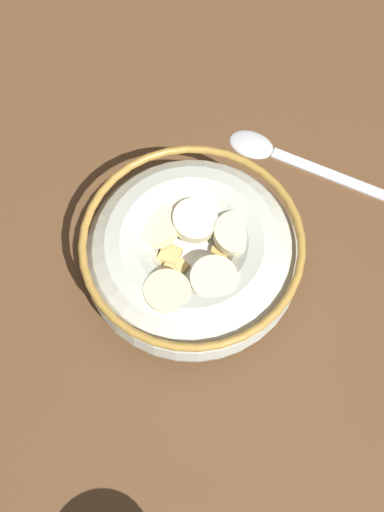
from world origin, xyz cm
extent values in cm
cube|color=brown|center=(0.00, 0.00, -1.00)|extent=(111.14, 111.14, 2.00)
cylinder|color=beige|center=(0.00, 0.00, 0.30)|extent=(8.94, 8.94, 0.60)
torus|color=beige|center=(0.00, 0.00, 2.93)|extent=(16.25, 16.25, 5.85)
torus|color=#B28438|center=(0.00, 0.00, 5.55)|extent=(16.36, 16.36, 0.60)
cylinder|color=white|center=(0.00, 0.00, 3.49)|extent=(12.74, 12.74, 0.40)
cube|color=tan|center=(0.92, 5.27, 4.06)|extent=(1.93, 1.94, 0.70)
cube|color=tan|center=(2.72, -3.51, 3.99)|extent=(2.09, 2.06, 0.86)
cube|color=tan|center=(1.88, -1.09, 3.98)|extent=(1.98, 1.97, 0.70)
cube|color=tan|center=(-1.67, 0.42, 4.04)|extent=(2.10, 2.11, 0.80)
cube|color=#AD7F42|center=(0.51, -3.06, 4.12)|extent=(1.74, 1.79, 0.83)
cube|color=tan|center=(-1.47, -1.02, 3.97)|extent=(2.11, 2.10, 0.76)
cube|color=#AD7F42|center=(4.26, -3.65, 4.07)|extent=(2.14, 2.14, 0.79)
cube|color=tan|center=(-4.47, -0.46, 4.10)|extent=(1.69, 1.68, 0.71)
cube|color=tan|center=(-0.12, 2.72, 4.19)|extent=(2.14, 2.14, 0.81)
cube|color=tan|center=(-3.48, -2.13, 4.19)|extent=(1.84, 1.84, 0.68)
cube|color=tan|center=(2.55, 4.16, 3.97)|extent=(2.04, 2.04, 0.68)
cube|color=tan|center=(-0.13, -5.29, 4.16)|extent=(1.55, 1.53, 0.70)
cube|color=#AD7F42|center=(-3.23, -4.11, 3.94)|extent=(1.81, 1.79, 0.74)
cube|color=#AD7F42|center=(4.05, -1.50, 4.18)|extent=(2.12, 2.12, 0.77)
cube|color=tan|center=(-1.71, -5.30, 4.21)|extent=(2.11, 2.10, 0.68)
cylinder|color=#F9EFC6|center=(0.66, 1.72, 5.30)|extent=(3.53, 3.52, 1.33)
cylinder|color=#F4EABC|center=(0.79, -3.13, 5.34)|extent=(4.54, 4.52, 1.11)
cylinder|color=beige|center=(-2.14, 2.12, 5.00)|extent=(4.66, 4.61, 1.30)
cylinder|color=beige|center=(-2.63, -3.32, 5.33)|extent=(3.93, 3.90, 1.44)
cylinder|color=beige|center=(3.34, 0.20, 5.16)|extent=(3.48, 3.50, 1.30)
cylinder|color=beige|center=(-0.26, 4.37, 4.96)|extent=(4.36, 4.36, 1.15)
ellipsoid|color=silver|center=(8.00, 10.43, 0.40)|extent=(4.85, 4.68, 0.80)
cube|color=silver|center=(13.81, 5.63, 0.18)|extent=(9.13, 7.79, 0.36)
camera|label=1|loc=(-4.87, -19.19, 46.67)|focal=44.66mm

